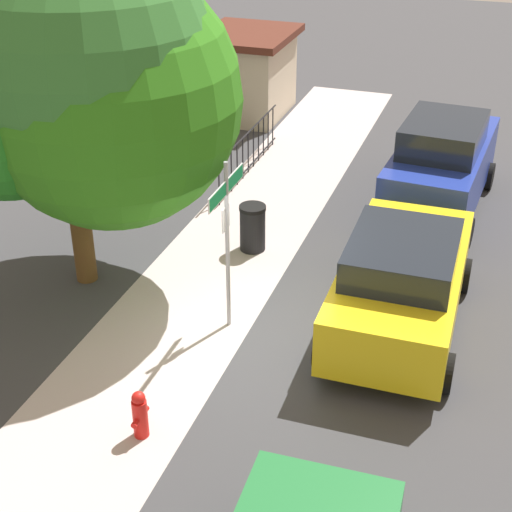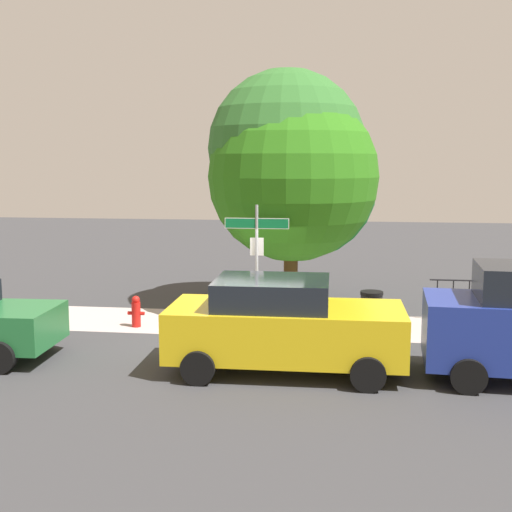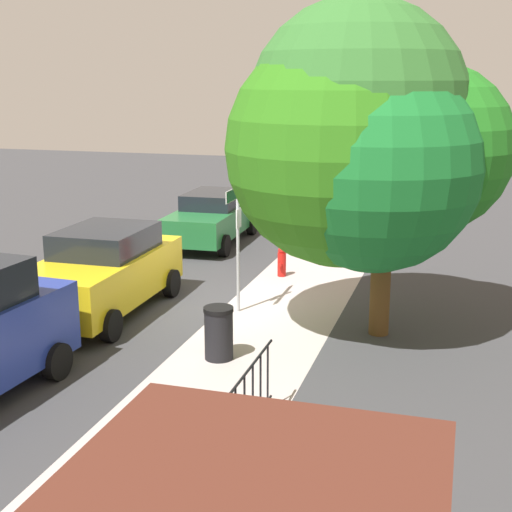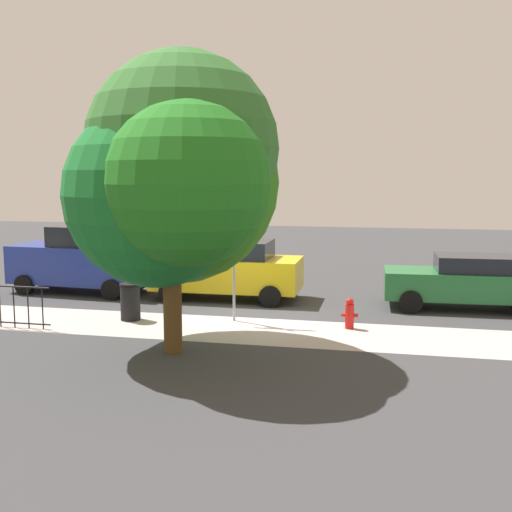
{
  "view_description": "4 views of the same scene",
  "coord_description": "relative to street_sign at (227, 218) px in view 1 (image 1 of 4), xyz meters",
  "views": [
    {
      "loc": [
        -10.34,
        -3.68,
        7.73
      ],
      "look_at": [
        -0.43,
        -0.29,
        1.8
      ],
      "focal_mm": 54.35,
      "sensor_mm": 36.0,
      "label": 1
    },
    {
      "loc": [
        2.12,
        -14.8,
        4.09
      ],
      "look_at": [
        0.11,
        0.45,
        1.85
      ],
      "focal_mm": 46.33,
      "sensor_mm": 36.0,
      "label": 2
    },
    {
      "loc": [
        14.48,
        5.04,
        5.01
      ],
      "look_at": [
        -0.71,
        0.55,
        1.06
      ],
      "focal_mm": 50.62,
      "sensor_mm": 36.0,
      "label": 3
    },
    {
      "loc": [
        -3.84,
        15.84,
        3.82
      ],
      "look_at": [
        -0.49,
        0.57,
        1.76
      ],
      "focal_mm": 43.27,
      "sensor_mm": 36.0,
      "label": 4
    }
  ],
  "objects": [
    {
      "name": "ground_plane",
      "position": [
        -0.14,
        -0.4,
        -2.09
      ],
      "size": [
        60.0,
        60.0,
        0.0
      ],
      "primitive_type": "plane",
      "color": "#38383A"
    },
    {
      "name": "utility_shed",
      "position": [
        10.61,
        3.4,
        -0.84
      ],
      "size": [
        3.14,
        2.56,
        2.43
      ],
      "color": "tan",
      "rests_on": "ground_plane"
    },
    {
      "name": "shade_tree",
      "position": [
        0.57,
        2.75,
        1.71
      ],
      "size": [
        4.64,
        5.45,
        6.5
      ],
      "color": "#543A1A",
      "rests_on": "ground_plane"
    },
    {
      "name": "street_sign",
      "position": [
        0.0,
        0.0,
        0.0
      ],
      "size": [
        1.51,
        0.07,
        3.06
      ],
      "color": "#9EA0A5",
      "rests_on": "ground_plane"
    },
    {
      "name": "car_blue",
      "position": [
        5.81,
        -2.83,
        -1.01
      ],
      "size": [
        4.71,
        2.26,
        2.19
      ],
      "rotation": [
        0.0,
        0.0,
        -0.06
      ],
      "color": "navy",
      "rests_on": "ground_plane"
    },
    {
      "name": "iron_fence",
      "position": [
        6.42,
        1.9,
        -1.53
      ],
      "size": [
        4.38,
        0.04,
        1.07
      ],
      "color": "black",
      "rests_on": "ground_plane"
    },
    {
      "name": "trash_bin",
      "position": [
        2.71,
        0.5,
        -1.59
      ],
      "size": [
        0.55,
        0.55,
        0.98
      ],
      "color": "black",
      "rests_on": "ground_plane"
    },
    {
      "name": "fire_hydrant",
      "position": [
        -3.04,
        0.2,
        -1.7
      ],
      "size": [
        0.42,
        0.22,
        0.78
      ],
      "color": "red",
      "rests_on": "ground_plane"
    },
    {
      "name": "car_yellow",
      "position": [
        0.88,
        -2.8,
        -1.16
      ],
      "size": [
        4.54,
        2.2,
        1.83
      ],
      "rotation": [
        0.0,
        0.0,
        0.01
      ],
      "color": "gold",
      "rests_on": "ground_plane"
    },
    {
      "name": "sidewalk_strip",
      "position": [
        1.86,
        0.9,
        -2.08
      ],
      "size": [
        24.0,
        2.6,
        0.0
      ],
      "primitive_type": "cube",
      "color": "#B2A4A0",
      "rests_on": "ground_plane"
    }
  ]
}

